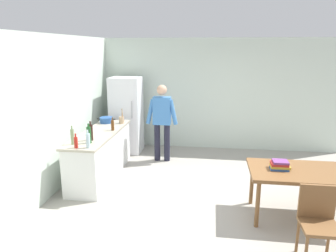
% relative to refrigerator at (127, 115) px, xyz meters
% --- Properties ---
extents(ground_plane, '(14.00, 14.00, 0.00)m').
position_rel_refrigerator_xyz_m(ground_plane, '(1.90, -2.40, -0.90)').
color(ground_plane, '#9E998E').
extents(wall_back, '(6.40, 0.12, 2.70)m').
position_rel_refrigerator_xyz_m(wall_back, '(1.90, 0.60, 0.45)').
color(wall_back, silver).
rests_on(wall_back, ground_plane).
extents(wall_left, '(0.12, 5.60, 2.70)m').
position_rel_refrigerator_xyz_m(wall_left, '(-0.70, -2.20, 0.45)').
color(wall_left, silver).
rests_on(wall_left, ground_plane).
extents(kitchen_counter, '(0.64, 2.20, 0.90)m').
position_rel_refrigerator_xyz_m(kitchen_counter, '(-0.10, -1.60, -0.45)').
color(kitchen_counter, white).
rests_on(kitchen_counter, ground_plane).
extents(refrigerator, '(0.70, 0.67, 1.80)m').
position_rel_refrigerator_xyz_m(refrigerator, '(0.00, 0.00, 0.00)').
color(refrigerator, white).
rests_on(refrigerator, ground_plane).
extents(person, '(0.70, 0.22, 1.70)m').
position_rel_refrigerator_xyz_m(person, '(0.95, -0.55, 0.08)').
color(person, '#1E1E2D').
rests_on(person, ground_plane).
extents(dining_table, '(1.40, 0.90, 0.75)m').
position_rel_refrigerator_xyz_m(dining_table, '(3.30, -2.70, -0.23)').
color(dining_table, brown).
rests_on(dining_table, ground_plane).
extents(chair, '(0.42, 0.42, 0.91)m').
position_rel_refrigerator_xyz_m(chair, '(3.30, -3.67, -0.37)').
color(chair, brown).
rests_on(chair, ground_plane).
extents(cooking_pot, '(0.40, 0.28, 0.12)m').
position_rel_refrigerator_xyz_m(cooking_pot, '(-0.22, -0.84, 0.06)').
color(cooking_pot, '#285193').
rests_on(cooking_pot, kitchen_counter).
extents(utensil_jar, '(0.11, 0.11, 0.32)m').
position_rel_refrigerator_xyz_m(utensil_jar, '(0.13, -0.85, 0.08)').
color(utensil_jar, tan).
rests_on(utensil_jar, kitchen_counter).
extents(bottle_wine_dark, '(0.08, 0.08, 0.34)m').
position_rel_refrigerator_xyz_m(bottle_wine_dark, '(-0.05, -2.14, 0.15)').
color(bottle_wine_dark, black).
rests_on(bottle_wine_dark, kitchen_counter).
extents(bottle_beer_brown, '(0.06, 0.06, 0.26)m').
position_rel_refrigerator_xyz_m(bottle_beer_brown, '(0.12, -1.44, 0.11)').
color(bottle_beer_brown, '#5B3314').
rests_on(bottle_beer_brown, kitchen_counter).
extents(bottle_vinegar_tall, '(0.06, 0.06, 0.32)m').
position_rel_refrigerator_xyz_m(bottle_vinegar_tall, '(-0.26, -2.42, 0.14)').
color(bottle_vinegar_tall, gray).
rests_on(bottle_vinegar_tall, kitchen_counter).
extents(bottle_water_clear, '(0.07, 0.07, 0.30)m').
position_rel_refrigerator_xyz_m(bottle_water_clear, '(0.07, -2.56, 0.13)').
color(bottle_water_clear, silver).
rests_on(bottle_water_clear, kitchen_counter).
extents(bottle_sauce_red, '(0.06, 0.06, 0.24)m').
position_rel_refrigerator_xyz_m(bottle_sauce_red, '(-0.13, -2.59, 0.10)').
color(bottle_sauce_red, '#B22319').
rests_on(bottle_sauce_red, kitchen_counter).
extents(bottle_wine_green, '(0.08, 0.08, 0.34)m').
position_rel_refrigerator_xyz_m(bottle_wine_green, '(-0.02, -2.31, 0.15)').
color(bottle_wine_green, '#1E5123').
rests_on(bottle_wine_green, kitchen_counter).
extents(book_stack, '(0.28, 0.21, 0.13)m').
position_rel_refrigerator_xyz_m(book_stack, '(3.03, -2.70, -0.09)').
color(book_stack, '#284C8E').
rests_on(book_stack, dining_table).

